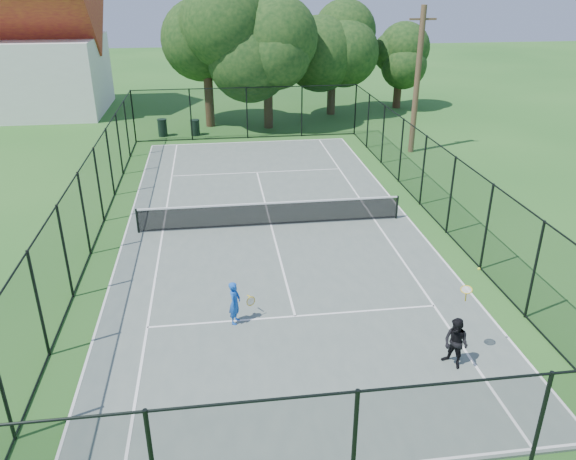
{
  "coord_description": "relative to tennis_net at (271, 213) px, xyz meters",
  "views": [
    {
      "loc": [
        -2.01,
        -19.69,
        8.9
      ],
      "look_at": [
        0.26,
        -3.0,
        1.2
      ],
      "focal_mm": 35.0,
      "sensor_mm": 36.0,
      "label": 1
    }
  ],
  "objects": [
    {
      "name": "tree_near_right",
      "position": [
        6.19,
        18.56,
        4.02
      ],
      "size": [
        5.25,
        5.25,
        7.25
      ],
      "color": "#332114",
      "rests_on": "ground"
    },
    {
      "name": "ground",
      "position": [
        0.0,
        0.0,
        -0.58
      ],
      "size": [
        120.0,
        120.0,
        0.0
      ],
      "primitive_type": "plane",
      "color": "#24591E"
    },
    {
      "name": "utility_pole",
      "position": [
        8.7,
        9.0,
        3.25
      ],
      "size": [
        1.4,
        0.3,
        7.53
      ],
      "color": "#4C3823",
      "rests_on": "ground"
    },
    {
      "name": "player_blue",
      "position": [
        -1.68,
        -6.45,
        0.11
      ],
      "size": [
        0.81,
        0.54,
        1.26
      ],
      "color": "blue",
      "rests_on": "tennis_court"
    },
    {
      "name": "player_black",
      "position": [
        3.55,
        -9.09,
        0.16
      ],
      "size": [
        0.92,
        0.9,
        2.52
      ],
      "color": "black",
      "rests_on": "tennis_court"
    },
    {
      "name": "fence",
      "position": [
        0.0,
        0.0,
        0.92
      ],
      "size": [
        13.1,
        26.1,
        3.0
      ],
      "color": "black",
      "rests_on": "ground"
    },
    {
      "name": "trash_bin_right",
      "position": [
        -3.09,
        14.08,
        -0.1
      ],
      "size": [
        0.58,
        0.58,
        0.94
      ],
      "color": "black",
      "rests_on": "ground"
    },
    {
      "name": "tree_near_mid",
      "position": [
        1.5,
        15.35,
        4.32
      ],
      "size": [
        6.08,
        6.08,
        7.96
      ],
      "color": "#332114",
      "rests_on": "ground"
    },
    {
      "name": "tree_near_left",
      "position": [
        -2.16,
        16.23,
        4.33
      ],
      "size": [
        6.12,
        6.12,
        7.99
      ],
      "color": "#332114",
      "rests_on": "ground"
    },
    {
      "name": "trash_bin_left",
      "position": [
        -5.02,
        14.14,
        -0.06
      ],
      "size": [
        0.58,
        0.58,
        1.03
      ],
      "color": "black",
      "rests_on": "ground"
    },
    {
      "name": "tree_far_right",
      "position": [
        11.38,
        19.97,
        2.55
      ],
      "size": [
        3.83,
        3.83,
        5.06
      ],
      "color": "#332114",
      "rests_on": "ground"
    },
    {
      "name": "tennis_court",
      "position": [
        0.0,
        0.0,
        -0.55
      ],
      "size": [
        11.0,
        24.0,
        0.06
      ],
      "primitive_type": "cube",
      "color": "#54635C",
      "rests_on": "ground"
    },
    {
      "name": "tennis_net",
      "position": [
        0.0,
        0.0,
        0.0
      ],
      "size": [
        10.08,
        0.08,
        0.95
      ],
      "color": "black",
      "rests_on": "tennis_court"
    }
  ]
}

